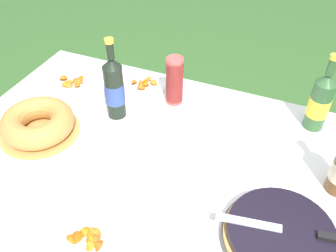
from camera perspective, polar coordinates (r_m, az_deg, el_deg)
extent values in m
cube|color=brown|center=(1.37, -4.31, -6.54)|extent=(1.49, 1.15, 0.03)
cylinder|color=brown|center=(2.22, -13.89, 1.37)|extent=(0.06, 0.06, 0.69)
cylinder|color=brown|center=(1.92, 22.53, -8.69)|extent=(0.06, 0.06, 0.69)
cube|color=white|center=(1.35, -4.35, -5.96)|extent=(1.50, 1.16, 0.00)
cube|color=white|center=(1.80, 3.90, 5.36)|extent=(1.50, 0.00, 0.10)
cylinder|color=#38383D|center=(1.19, 16.53, -16.17)|extent=(0.34, 0.34, 0.02)
cylinder|color=tan|center=(1.18, 16.67, -15.77)|extent=(0.33, 0.33, 0.01)
cylinder|color=black|center=(1.17, 16.85, -15.25)|extent=(0.31, 0.31, 0.03)
cube|color=silver|center=(1.14, 12.18, -14.17)|extent=(0.19, 0.06, 0.00)
cube|color=black|center=(1.18, 23.99, -15.35)|extent=(0.09, 0.04, 0.01)
cylinder|color=tan|center=(1.56, -18.88, -0.83)|extent=(0.31, 0.31, 0.01)
torus|color=#BC7F3D|center=(1.53, -19.26, 0.53)|extent=(0.28, 0.28, 0.09)
cylinder|color=#E04C47|center=(1.60, 0.97, 5.13)|extent=(0.07, 0.07, 0.09)
cylinder|color=#E04C47|center=(1.60, 0.98, 5.51)|extent=(0.07, 0.07, 0.09)
cylinder|color=#E04C47|center=(1.59, 0.98, 5.90)|extent=(0.07, 0.07, 0.09)
cylinder|color=#E04C47|center=(1.58, 0.99, 6.28)|extent=(0.07, 0.07, 0.09)
cylinder|color=#E04C47|center=(1.57, 0.99, 6.67)|extent=(0.07, 0.07, 0.09)
cylinder|color=#E04C47|center=(1.57, 1.00, 7.07)|extent=(0.07, 0.07, 0.09)
cylinder|color=#E04C47|center=(1.56, 1.01, 7.46)|extent=(0.07, 0.07, 0.09)
cylinder|color=#E04C47|center=(1.55, 1.01, 7.87)|extent=(0.07, 0.07, 0.09)
cylinder|color=#E04C47|center=(1.55, 1.02, 8.27)|extent=(0.07, 0.07, 0.09)
cylinder|color=#E04C47|center=(1.54, 1.02, 8.68)|extent=(0.07, 0.07, 0.09)
torus|color=#E04C47|center=(1.51, 1.04, 10.20)|extent=(0.07, 0.07, 0.01)
cylinder|color=#2D562D|center=(1.55, 22.00, 2.91)|extent=(0.08, 0.08, 0.21)
cylinder|color=yellow|center=(1.55, 21.96, 2.79)|extent=(0.08, 0.08, 0.08)
cone|color=#2D562D|center=(1.49, 23.14, 6.59)|extent=(0.08, 0.08, 0.04)
cylinder|color=#2D562D|center=(1.46, 23.65, 8.22)|extent=(0.03, 0.03, 0.06)
cylinder|color=gold|center=(1.44, 24.08, 9.56)|extent=(0.03, 0.03, 0.02)
cylinder|color=black|center=(1.51, -8.12, 5.18)|extent=(0.08, 0.08, 0.23)
cylinder|color=#334C93|center=(1.51, -8.10, 5.04)|extent=(0.08, 0.08, 0.09)
cone|color=black|center=(1.43, -8.61, 9.51)|extent=(0.08, 0.08, 0.04)
cylinder|color=black|center=(1.41, -8.82, 11.26)|extent=(0.03, 0.03, 0.06)
cylinder|color=gold|center=(1.39, -8.99, 12.71)|extent=(0.03, 0.03, 0.02)
cylinder|color=white|center=(1.78, -14.94, 6.00)|extent=(0.23, 0.23, 0.01)
torus|color=white|center=(1.78, -14.98, 6.21)|extent=(0.23, 0.23, 0.01)
cone|color=#B4621C|center=(1.76, -13.80, 6.85)|extent=(0.06, 0.06, 0.04)
cone|color=#C56018|center=(1.81, -15.73, 7.23)|extent=(0.06, 0.06, 0.05)
cone|color=#C57419|center=(1.77, -15.00, 6.33)|extent=(0.03, 0.03, 0.03)
cone|color=#C15A14|center=(1.76, -13.44, 6.91)|extent=(0.05, 0.05, 0.03)
cone|color=#AA5409|center=(1.81, -15.46, 7.27)|extent=(0.05, 0.05, 0.04)
cone|color=#BD6E1C|center=(1.79, -14.73, 6.73)|extent=(0.04, 0.05, 0.04)
cone|color=#CC6B10|center=(1.76, -15.49, 6.36)|extent=(0.05, 0.05, 0.02)
cone|color=#AD510E|center=(1.78, -13.26, 7.26)|extent=(0.03, 0.04, 0.03)
cone|color=#B16111|center=(1.74, -13.69, 6.19)|extent=(0.04, 0.04, 0.03)
cone|color=#B76717|center=(1.76, -15.20, 6.21)|extent=(0.05, 0.05, 0.05)
cone|color=#C3641D|center=(1.76, -14.94, 6.28)|extent=(0.05, 0.05, 0.02)
cylinder|color=white|center=(1.16, -11.54, -17.45)|extent=(0.23, 0.23, 0.01)
torus|color=white|center=(1.16, -11.59, -17.24)|extent=(0.23, 0.23, 0.01)
cone|color=#B45516|center=(1.14, -11.07, -16.28)|extent=(0.04, 0.04, 0.02)
cone|color=orange|center=(1.14, -11.88, -17.09)|extent=(0.04, 0.04, 0.04)
cone|color=orange|center=(1.17, -11.62, -15.76)|extent=(0.03, 0.04, 0.02)
cone|color=#AC530D|center=(1.16, -13.89, -16.03)|extent=(0.04, 0.05, 0.03)
cone|color=#B85214|center=(1.13, -10.80, -17.31)|extent=(0.05, 0.05, 0.05)
cone|color=#B66819|center=(1.16, -10.73, -15.34)|extent=(0.04, 0.04, 0.04)
cone|color=#BE5B10|center=(1.17, -14.15, -16.01)|extent=(0.06, 0.05, 0.05)
cone|color=#B4690F|center=(1.18, -12.84, -15.21)|extent=(0.06, 0.05, 0.04)
cone|color=#C3680F|center=(1.15, -11.75, -16.18)|extent=(0.05, 0.05, 0.03)
cone|color=#B96D17|center=(1.17, -11.38, -15.26)|extent=(0.05, 0.05, 0.05)
cylinder|color=white|center=(1.72, -3.52, 6.11)|extent=(0.19, 0.19, 0.01)
torus|color=white|center=(1.72, -3.53, 6.33)|extent=(0.19, 0.19, 0.01)
cone|color=#CB651D|center=(1.74, -2.98, 7.46)|extent=(0.05, 0.04, 0.03)
cone|color=#CB630E|center=(1.72, -3.83, 6.58)|extent=(0.03, 0.04, 0.03)
cone|color=#C75E14|center=(1.68, -4.09, 6.20)|extent=(0.05, 0.05, 0.04)
cone|color=#B35A1B|center=(1.71, -4.22, 6.75)|extent=(0.05, 0.05, 0.04)
cone|color=#BE6B13|center=(1.71, -2.03, 6.85)|extent=(0.06, 0.05, 0.03)
cone|color=#D06A0E|center=(1.70, -3.46, 6.62)|extent=(0.05, 0.05, 0.04)
cone|color=#B7570C|center=(1.71, -3.47, 6.99)|extent=(0.04, 0.04, 0.04)
cone|color=#AE520F|center=(1.72, -5.23, 6.88)|extent=(0.05, 0.05, 0.04)
cone|color=#C15012|center=(1.70, -3.58, 6.44)|extent=(0.04, 0.04, 0.04)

